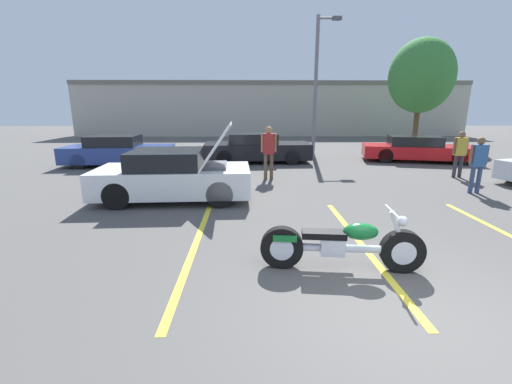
{
  "coord_description": "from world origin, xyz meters",
  "views": [
    {
      "loc": [
        -1.9,
        -3.45,
        2.46
      ],
      "look_at": [
        -1.76,
        3.1,
        0.8
      ],
      "focal_mm": 24.0,
      "sensor_mm": 36.0,
      "label": 1
    }
  ],
  "objects_px": {
    "spectator_midground": "(478,160)",
    "tree_background": "(421,76)",
    "parked_car_mid_left_row": "(256,148)",
    "light_pole": "(318,80)",
    "spectator_near_motorcycle": "(460,151)",
    "parked_car_left_row": "(118,151)",
    "show_car_hood_open": "(174,176)",
    "spectator_by_show_car": "(269,148)",
    "parked_car_mid_right_row": "(417,149)",
    "motorcycle": "(341,245)"
  },
  "relations": [
    {
      "from": "parked_car_mid_left_row",
      "to": "parked_car_left_row",
      "type": "height_order",
      "value": "parked_car_mid_left_row"
    },
    {
      "from": "spectator_by_show_car",
      "to": "light_pole",
      "type": "bearing_deg",
      "value": 66.39
    },
    {
      "from": "show_car_hood_open",
      "to": "parked_car_mid_right_row",
      "type": "bearing_deg",
      "value": 31.0
    },
    {
      "from": "show_car_hood_open",
      "to": "parked_car_left_row",
      "type": "bearing_deg",
      "value": 120.35
    },
    {
      "from": "parked_car_left_row",
      "to": "spectator_near_motorcycle",
      "type": "height_order",
      "value": "spectator_near_motorcycle"
    },
    {
      "from": "show_car_hood_open",
      "to": "spectator_by_show_car",
      "type": "distance_m",
      "value": 3.7
    },
    {
      "from": "light_pole",
      "to": "parked_car_mid_right_row",
      "type": "relative_size",
      "value": 1.34
    },
    {
      "from": "show_car_hood_open",
      "to": "parked_car_mid_right_row",
      "type": "height_order",
      "value": "show_car_hood_open"
    },
    {
      "from": "show_car_hood_open",
      "to": "spectator_near_motorcycle",
      "type": "distance_m",
      "value": 9.69
    },
    {
      "from": "spectator_near_motorcycle",
      "to": "spectator_midground",
      "type": "distance_m",
      "value": 2.34
    },
    {
      "from": "show_car_hood_open",
      "to": "spectator_midground",
      "type": "bearing_deg",
      "value": 1.04
    },
    {
      "from": "spectator_near_motorcycle",
      "to": "spectator_midground",
      "type": "relative_size",
      "value": 1.0
    },
    {
      "from": "show_car_hood_open",
      "to": "parked_car_mid_left_row",
      "type": "distance_m",
      "value": 6.68
    },
    {
      "from": "spectator_midground",
      "to": "parked_car_left_row",
      "type": "bearing_deg",
      "value": 157.53
    },
    {
      "from": "spectator_near_motorcycle",
      "to": "spectator_midground",
      "type": "height_order",
      "value": "spectator_midground"
    },
    {
      "from": "spectator_midground",
      "to": "motorcycle",
      "type": "bearing_deg",
      "value": -137.73
    },
    {
      "from": "tree_background",
      "to": "spectator_near_motorcycle",
      "type": "xyz_separation_m",
      "value": [
        -3.43,
        -10.43,
        -3.29
      ]
    },
    {
      "from": "parked_car_mid_right_row",
      "to": "spectator_by_show_car",
      "type": "xyz_separation_m",
      "value": [
        -6.93,
        -3.76,
        0.53
      ]
    },
    {
      "from": "parked_car_left_row",
      "to": "parked_car_mid_left_row",
      "type": "bearing_deg",
      "value": 5.5
    },
    {
      "from": "show_car_hood_open",
      "to": "tree_background",
      "type": "bearing_deg",
      "value": 43.59
    },
    {
      "from": "motorcycle",
      "to": "spectator_by_show_car",
      "type": "relative_size",
      "value": 1.38
    },
    {
      "from": "motorcycle",
      "to": "show_car_hood_open",
      "type": "xyz_separation_m",
      "value": [
        -3.39,
        4.16,
        0.25
      ]
    },
    {
      "from": "show_car_hood_open",
      "to": "spectator_near_motorcycle",
      "type": "height_order",
      "value": "show_car_hood_open"
    },
    {
      "from": "spectator_by_show_car",
      "to": "spectator_midground",
      "type": "relative_size",
      "value": 1.11
    },
    {
      "from": "motorcycle",
      "to": "spectator_midground",
      "type": "xyz_separation_m",
      "value": [
        5.11,
        4.64,
        0.55
      ]
    },
    {
      "from": "tree_background",
      "to": "show_car_hood_open",
      "type": "xyz_separation_m",
      "value": [
        -12.74,
        -13.11,
        -3.59
      ]
    },
    {
      "from": "light_pole",
      "to": "spectator_by_show_car",
      "type": "relative_size",
      "value": 3.74
    },
    {
      "from": "parked_car_mid_left_row",
      "to": "parked_car_mid_right_row",
      "type": "height_order",
      "value": "parked_car_mid_left_row"
    },
    {
      "from": "light_pole",
      "to": "spectator_by_show_car",
      "type": "xyz_separation_m",
      "value": [
        -2.8,
        -6.41,
        -2.65
      ]
    },
    {
      "from": "parked_car_mid_right_row",
      "to": "spectator_by_show_car",
      "type": "height_order",
      "value": "spectator_by_show_car"
    },
    {
      "from": "motorcycle",
      "to": "spectator_by_show_car",
      "type": "bearing_deg",
      "value": 102.22
    },
    {
      "from": "spectator_midground",
      "to": "tree_background",
      "type": "bearing_deg",
      "value": 71.44
    },
    {
      "from": "show_car_hood_open",
      "to": "spectator_midground",
      "type": "distance_m",
      "value": 8.52
    },
    {
      "from": "parked_car_mid_left_row",
      "to": "spectator_midground",
      "type": "height_order",
      "value": "spectator_midground"
    },
    {
      "from": "parked_car_mid_left_row",
      "to": "light_pole",
      "type": "bearing_deg",
      "value": 38.84
    },
    {
      "from": "spectator_near_motorcycle",
      "to": "spectator_by_show_car",
      "type": "height_order",
      "value": "spectator_by_show_car"
    },
    {
      "from": "tree_background",
      "to": "parked_car_mid_right_row",
      "type": "height_order",
      "value": "tree_background"
    },
    {
      "from": "tree_background",
      "to": "parked_car_mid_right_row",
      "type": "relative_size",
      "value": 1.3
    },
    {
      "from": "tree_background",
      "to": "spectator_near_motorcycle",
      "type": "bearing_deg",
      "value": -108.19
    },
    {
      "from": "light_pole",
      "to": "parked_car_mid_left_row",
      "type": "distance_m",
      "value": 5.16
    },
    {
      "from": "show_car_hood_open",
      "to": "parked_car_mid_left_row",
      "type": "relative_size",
      "value": 0.87
    },
    {
      "from": "motorcycle",
      "to": "spectator_by_show_car",
      "type": "xyz_separation_m",
      "value": [
        -0.72,
        6.68,
        0.67
      ]
    },
    {
      "from": "parked_car_mid_right_row",
      "to": "spectator_midground",
      "type": "distance_m",
      "value": 5.92
    },
    {
      "from": "tree_background",
      "to": "motorcycle",
      "type": "height_order",
      "value": "tree_background"
    },
    {
      "from": "motorcycle",
      "to": "parked_car_mid_right_row",
      "type": "height_order",
      "value": "parked_car_mid_right_row"
    },
    {
      "from": "parked_car_left_row",
      "to": "spectator_midground",
      "type": "relative_size",
      "value": 2.77
    },
    {
      "from": "parked_car_left_row",
      "to": "tree_background",
      "type": "bearing_deg",
      "value": 22.81
    },
    {
      "from": "parked_car_left_row",
      "to": "parked_car_mid_right_row",
      "type": "bearing_deg",
      "value": 1.2
    },
    {
      "from": "show_car_hood_open",
      "to": "spectator_near_motorcycle",
      "type": "relative_size",
      "value": 2.54
    },
    {
      "from": "light_pole",
      "to": "spectator_near_motorcycle",
      "type": "height_order",
      "value": "light_pole"
    }
  ]
}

